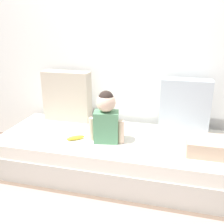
# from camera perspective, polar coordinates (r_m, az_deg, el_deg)

# --- Properties ---
(ground_plane) EXTENTS (12.00, 12.00, 0.00)m
(ground_plane) POSITION_cam_1_polar(r_m,az_deg,el_deg) (2.56, 0.63, -12.80)
(ground_plane) COLOR brown
(back_wall) EXTENTS (5.44, 0.10, 2.52)m
(back_wall) POSITION_cam_1_polar(r_m,az_deg,el_deg) (2.72, 3.68, 17.13)
(back_wall) COLOR white
(back_wall) RESTS_ON ground
(couch) EXTENTS (2.24, 0.87, 0.35)m
(couch) POSITION_cam_1_polar(r_m,az_deg,el_deg) (2.47, 0.65, -9.43)
(couch) COLOR beige
(couch) RESTS_ON ground
(throw_pillow_left) EXTENTS (0.51, 0.16, 0.54)m
(throw_pillow_left) POSITION_cam_1_polar(r_m,az_deg,el_deg) (2.79, -10.04, 3.52)
(throw_pillow_left) COLOR #C1B29E
(throw_pillow_left) RESTS_ON couch
(throw_pillow_right) EXTENTS (0.47, 0.16, 0.52)m
(throw_pillow_right) POSITION_cam_1_polar(r_m,az_deg,el_deg) (2.56, 16.03, 1.40)
(throw_pillow_right) COLOR #B2BCC6
(throw_pillow_right) RESTS_ON couch
(toddler) EXTENTS (0.33, 0.19, 0.47)m
(toddler) POSITION_cam_1_polar(r_m,az_deg,el_deg) (2.23, -1.32, -1.08)
(toddler) COLOR #568E66
(toddler) RESTS_ON couch
(banana) EXTENTS (0.16, 0.14, 0.04)m
(banana) POSITION_cam_1_polar(r_m,az_deg,el_deg) (2.36, -8.24, -5.76)
(banana) COLOR yellow
(banana) RESTS_ON couch
(folded_blanket) EXTENTS (0.40, 0.28, 0.12)m
(folded_blanket) POSITION_cam_1_polar(r_m,az_deg,el_deg) (2.24, 21.49, -7.25)
(folded_blanket) COLOR tan
(folded_blanket) RESTS_ON couch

